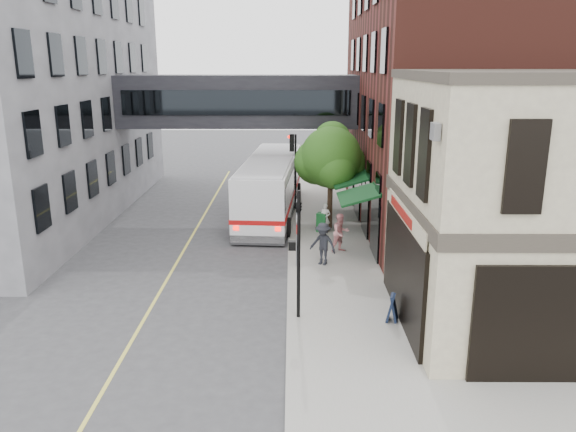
{
  "coord_description": "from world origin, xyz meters",
  "views": [
    {
      "loc": [
        0.15,
        -15.89,
        8.65
      ],
      "look_at": [
        0.02,
        5.01,
        2.96
      ],
      "focal_mm": 35.0,
      "sensor_mm": 36.0,
      "label": 1
    }
  ],
  "objects_px": {
    "sandwich_board": "(392,308)",
    "pedestrian_a": "(325,218)",
    "bus": "(271,184)",
    "newspaper_box": "(322,222)",
    "pedestrian_b": "(341,233)",
    "pedestrian_c": "(323,244)"
  },
  "relations": [
    {
      "from": "pedestrian_c",
      "to": "newspaper_box",
      "type": "relative_size",
      "value": 1.88
    },
    {
      "from": "pedestrian_b",
      "to": "newspaper_box",
      "type": "height_order",
      "value": "pedestrian_b"
    },
    {
      "from": "pedestrian_a",
      "to": "sandwich_board",
      "type": "bearing_deg",
      "value": -66.66
    },
    {
      "from": "bus",
      "to": "newspaper_box",
      "type": "bearing_deg",
      "value": -54.35
    },
    {
      "from": "pedestrian_b",
      "to": "pedestrian_c",
      "type": "height_order",
      "value": "pedestrian_c"
    },
    {
      "from": "bus",
      "to": "newspaper_box",
      "type": "relative_size",
      "value": 12.52
    },
    {
      "from": "pedestrian_c",
      "to": "sandwich_board",
      "type": "bearing_deg",
      "value": -39.75
    },
    {
      "from": "pedestrian_a",
      "to": "sandwich_board",
      "type": "height_order",
      "value": "pedestrian_a"
    },
    {
      "from": "pedestrian_a",
      "to": "newspaper_box",
      "type": "distance_m",
      "value": 0.32
    },
    {
      "from": "pedestrian_a",
      "to": "pedestrian_b",
      "type": "relative_size",
      "value": 0.83
    },
    {
      "from": "pedestrian_b",
      "to": "newspaper_box",
      "type": "xyz_separation_m",
      "value": [
        -0.69,
        3.25,
        -0.41
      ]
    },
    {
      "from": "pedestrian_c",
      "to": "pedestrian_a",
      "type": "bearing_deg",
      "value": 115.3
    },
    {
      "from": "pedestrian_a",
      "to": "pedestrian_b",
      "type": "distance_m",
      "value": 3.21
    },
    {
      "from": "pedestrian_b",
      "to": "newspaper_box",
      "type": "bearing_deg",
      "value": 72.76
    },
    {
      "from": "pedestrian_b",
      "to": "pedestrian_a",
      "type": "bearing_deg",
      "value": 70.32
    },
    {
      "from": "newspaper_box",
      "to": "sandwich_board",
      "type": "relative_size",
      "value": 1.07
    },
    {
      "from": "pedestrian_b",
      "to": "newspaper_box",
      "type": "relative_size",
      "value": 1.83
    },
    {
      "from": "sandwich_board",
      "to": "pedestrian_a",
      "type": "bearing_deg",
      "value": 115.14
    },
    {
      "from": "pedestrian_a",
      "to": "pedestrian_c",
      "type": "relative_size",
      "value": 0.81
    },
    {
      "from": "pedestrian_a",
      "to": "pedestrian_b",
      "type": "bearing_deg",
      "value": -66.23
    },
    {
      "from": "pedestrian_a",
      "to": "newspaper_box",
      "type": "xyz_separation_m",
      "value": [
        -0.16,
        0.09,
        -0.26
      ]
    },
    {
      "from": "pedestrian_a",
      "to": "pedestrian_b",
      "type": "height_order",
      "value": "pedestrian_b"
    }
  ]
}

